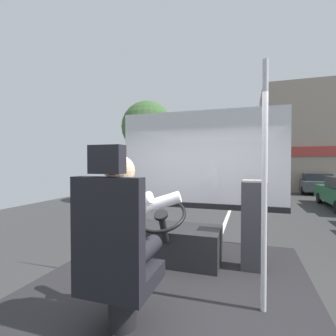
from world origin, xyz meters
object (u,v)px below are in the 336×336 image
object	(u,v)px
driver_seat	(116,257)
handrail_pole	(264,186)
fare_box	(254,225)
bus_driver	(124,225)
parked_car_silver	(298,177)
steering_console	(173,242)
parked_car_charcoal	(314,182)

from	to	relation	value
driver_seat	handrail_pole	distance (m)	1.22
handrail_pole	fare_box	world-z (taller)	handrail_pole
bus_driver	parked_car_silver	size ratio (longest dim) A/B	0.21
driver_seat	handrail_pole	bearing A→B (deg)	32.01
driver_seat	handrail_pole	xyz separation A→B (m)	(0.96, 0.60, 0.45)
bus_driver	handrail_pole	bearing A→B (deg)	26.62
handrail_pole	parked_car_silver	bearing A→B (deg)	79.61
fare_box	parked_car_silver	distance (m)	21.38
steering_console	handrail_pole	xyz separation A→B (m)	(0.96, -0.73, 0.76)
parked_car_charcoal	fare_box	bearing A→B (deg)	-104.57
driver_seat	parked_car_silver	size ratio (longest dim) A/B	0.33
steering_console	parked_car_silver	xyz separation A→B (m)	(4.96, 21.04, -0.38)
fare_box	parked_car_charcoal	xyz separation A→B (m)	(3.92, 15.07, -0.62)
bus_driver	fare_box	xyz separation A→B (m)	(0.90, 1.26, -0.23)
fare_box	handrail_pole	bearing A→B (deg)	-85.58
steering_console	parked_car_charcoal	distance (m)	15.87
handrail_pole	parked_car_charcoal	distance (m)	16.35
driver_seat	parked_car_silver	distance (m)	22.92
driver_seat	parked_car_charcoal	distance (m)	17.16
bus_driver	parked_car_charcoal	xyz separation A→B (m)	(4.82, 16.33, -0.85)
fare_box	parked_car_charcoal	world-z (taller)	fare_box
driver_seat	parked_car_charcoal	xyz separation A→B (m)	(4.82, 16.45, -0.67)
steering_console	handrail_pole	bearing A→B (deg)	-37.11
bus_driver	steering_console	size ratio (longest dim) A/B	0.73
fare_box	parked_car_charcoal	distance (m)	15.58
bus_driver	parked_car_charcoal	bearing A→B (deg)	73.55
driver_seat	steering_console	distance (m)	1.37
steering_console	parked_car_charcoal	bearing A→B (deg)	72.31
steering_console	fare_box	xyz separation A→B (m)	(0.90, 0.05, 0.27)
fare_box	driver_seat	bearing A→B (deg)	-123.19
handrail_pole	parked_car_charcoal	xyz separation A→B (m)	(3.86, 15.85, -1.12)
parked_car_charcoal	handrail_pole	bearing A→B (deg)	-103.68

